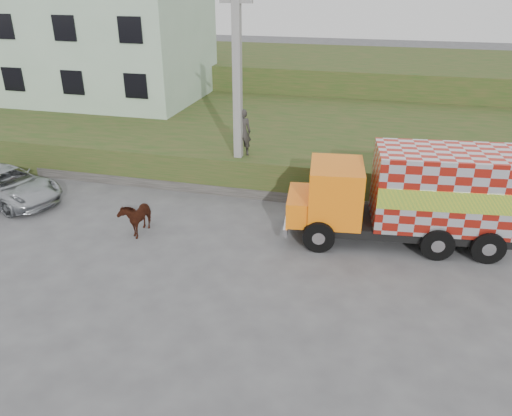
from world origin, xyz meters
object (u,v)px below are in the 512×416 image
(utility_pole, at_px, (238,91))
(suv, at_px, (7,185))
(cargo_truck, at_px, (411,195))
(cow, at_px, (136,216))
(pedestrian, at_px, (243,132))

(utility_pole, bearing_deg, suv, -159.78)
(cargo_truck, bearing_deg, cow, -176.11)
(suv, bearing_deg, cow, -85.33)
(cargo_truck, bearing_deg, suv, 175.24)
(pedestrian, bearing_deg, cow, 37.24)
(suv, bearing_deg, cargo_truck, -72.64)
(cargo_truck, bearing_deg, utility_pole, 151.53)
(suv, xyz_separation_m, pedestrian, (8.59, 3.35, 1.79))
(utility_pole, distance_m, cargo_truck, 7.44)
(suv, bearing_deg, utility_pole, -54.40)
(utility_pole, xyz_separation_m, cargo_truck, (6.53, -2.60, -2.44))
(cargo_truck, relative_size, pedestrian, 3.91)
(suv, height_order, pedestrian, pedestrian)
(cow, distance_m, pedestrian, 5.46)
(utility_pole, relative_size, suv, 1.71)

